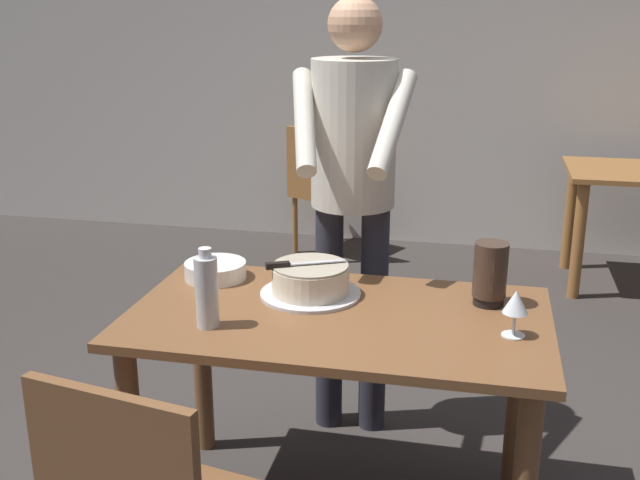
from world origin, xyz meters
TOP-DOWN VIEW (x-y plane):
  - back_wall at (0.00, 3.28)m, footprint 10.00×0.12m
  - main_dining_table at (0.00, 0.00)m, footprint 1.33×0.76m
  - cake_on_platter at (-0.12, 0.13)m, footprint 0.34×0.34m
  - cake_knife at (-0.19, 0.10)m, footprint 0.25×0.14m
  - plate_stack at (-0.49, 0.22)m, footprint 0.22×0.22m
  - wine_glass_near at (0.54, -0.06)m, footprint 0.08×0.08m
  - water_bottle at (-0.37, -0.18)m, footprint 0.07×0.07m
  - hurricane_lamp at (0.47, 0.18)m, footprint 0.11×0.11m
  - person_cutting_cake at (-0.06, 0.59)m, footprint 0.47×0.56m
  - background_chair_0 at (-0.64, 2.80)m, footprint 0.58×0.58m

SIDE VIEW (x-z plane):
  - background_chair_0 at x=-0.64m, z-range 0.04..0.94m
  - main_dining_table at x=0.00m, z-range 0.24..0.99m
  - plate_stack at x=-0.49m, z-range 0.75..0.81m
  - cake_on_platter at x=-0.12m, z-range 0.75..0.86m
  - wine_glass_near at x=0.54m, z-range 0.78..0.92m
  - hurricane_lamp at x=0.47m, z-range 0.75..0.96m
  - water_bottle at x=-0.37m, z-range 0.74..0.99m
  - cake_knife at x=-0.19m, z-range 0.86..0.88m
  - person_cutting_cake at x=-0.06m, z-range 0.22..1.94m
  - back_wall at x=0.00m, z-range 0.00..2.70m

